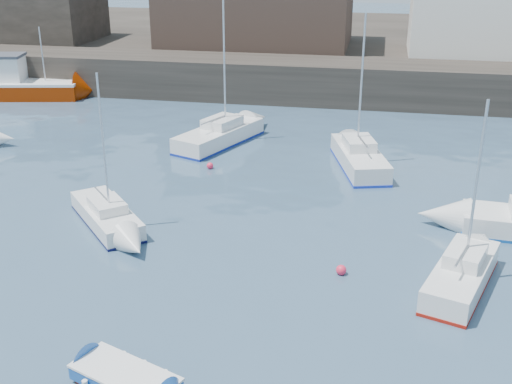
% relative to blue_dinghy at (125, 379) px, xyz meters
% --- Properties ---
extents(quay_wall, '(90.00, 5.00, 3.00)m').
position_rel_blue_dinghy_xyz_m(quay_wall, '(1.46, 34.65, 1.16)').
color(quay_wall, '#28231E').
rests_on(quay_wall, ground).
extents(land_strip, '(90.00, 32.00, 2.80)m').
position_rel_blue_dinghy_xyz_m(land_strip, '(1.46, 52.65, 1.06)').
color(land_strip, '#28231E').
rests_on(land_strip, ground).
extents(bldg_west, '(14.00, 8.00, 5.00)m').
position_rel_blue_dinghy_xyz_m(bldg_west, '(-26.54, 41.65, 4.96)').
color(bldg_west, '#353028').
rests_on(bldg_west, land_strip).
extents(blue_dinghy, '(3.45, 2.43, 0.61)m').
position_rel_blue_dinghy_xyz_m(blue_dinghy, '(0.00, 0.00, 0.00)').
color(blue_dinghy, '#862301').
rests_on(blue_dinghy, ground).
extents(fishing_boat, '(8.61, 4.64, 5.41)m').
position_rel_blue_dinghy_xyz_m(fishing_boat, '(-20.83, 31.10, 0.71)').
color(fishing_boat, '#862301').
rests_on(fishing_boat, ground).
extents(sailboat_b, '(4.79, 5.10, 6.83)m').
position_rel_blue_dinghy_xyz_m(sailboat_b, '(-4.98, 10.29, 0.11)').
color(sailboat_b, white).
rests_on(sailboat_b, ground).
extents(sailboat_c, '(3.27, 5.48, 6.88)m').
position_rel_blue_dinghy_xyz_m(sailboat_c, '(9.81, 7.65, 0.19)').
color(sailboat_c, white).
rests_on(sailboat_c, ground).
extents(sailboat_f, '(3.63, 6.59, 8.16)m').
position_rel_blue_dinghy_xyz_m(sailboat_f, '(5.60, 19.95, 0.24)').
color(sailboat_f, white).
rests_on(sailboat_f, ground).
extents(sailboat_h, '(4.54, 7.08, 8.70)m').
position_rel_blue_dinghy_xyz_m(sailboat_h, '(-2.95, 22.60, 0.23)').
color(sailboat_h, white).
rests_on(sailboat_h, ground).
extents(buoy_mid, '(0.39, 0.39, 0.39)m').
position_rel_blue_dinghy_xyz_m(buoy_mid, '(5.49, 7.79, -0.34)').
color(buoy_mid, '#FF284B').
rests_on(buoy_mid, ground).
extents(buoy_far, '(0.36, 0.36, 0.36)m').
position_rel_blue_dinghy_xyz_m(buoy_far, '(-2.38, 18.15, -0.34)').
color(buoy_far, '#FF284B').
rests_on(buoy_far, ground).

